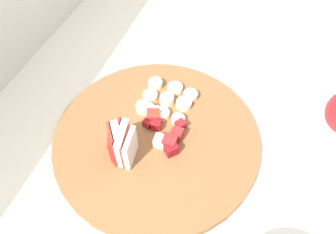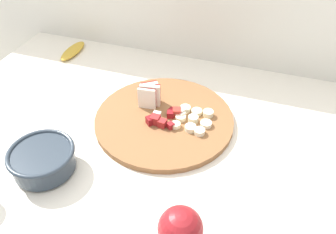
{
  "view_description": "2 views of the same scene",
  "coord_description": "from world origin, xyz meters",
  "px_view_note": "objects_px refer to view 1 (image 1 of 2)",
  "views": [
    {
      "loc": [
        -0.3,
        -0.03,
        1.32
      ],
      "look_at": [
        -0.02,
        0.07,
        0.93
      ],
      "focal_mm": 33.15,
      "sensor_mm": 36.0,
      "label": 1
    },
    {
      "loc": [
        0.19,
        -0.52,
        1.44
      ],
      "look_at": [
        -0.02,
        0.09,
        0.89
      ],
      "focal_mm": 36.4,
      "sensor_mm": 36.0,
      "label": 2
    }
  ],
  "objects_px": {
    "apple_dice_pile": "(163,130)",
    "banana_slice_rows": "(167,100)",
    "apple_wedge_fan": "(120,144)",
    "cutting_board": "(157,137)"
  },
  "relations": [
    {
      "from": "apple_wedge_fan",
      "to": "apple_dice_pile",
      "type": "height_order",
      "value": "apple_wedge_fan"
    },
    {
      "from": "cutting_board",
      "to": "banana_slice_rows",
      "type": "bearing_deg",
      "value": 5.89
    },
    {
      "from": "apple_dice_pile",
      "to": "banana_slice_rows",
      "type": "xyz_separation_m",
      "value": [
        0.07,
        0.02,
        -0.0
      ]
    },
    {
      "from": "apple_dice_pile",
      "to": "banana_slice_rows",
      "type": "distance_m",
      "value": 0.07
    },
    {
      "from": "apple_dice_pile",
      "to": "cutting_board",
      "type": "bearing_deg",
      "value": 127.89
    },
    {
      "from": "apple_wedge_fan",
      "to": "banana_slice_rows",
      "type": "xyz_separation_m",
      "value": [
        0.13,
        -0.03,
        -0.02
      ]
    },
    {
      "from": "apple_wedge_fan",
      "to": "apple_dice_pile",
      "type": "distance_m",
      "value": 0.08
    },
    {
      "from": "apple_dice_pile",
      "to": "apple_wedge_fan",
      "type": "bearing_deg",
      "value": 140.69
    },
    {
      "from": "apple_wedge_fan",
      "to": "banana_slice_rows",
      "type": "bearing_deg",
      "value": -14.11
    },
    {
      "from": "apple_dice_pile",
      "to": "banana_slice_rows",
      "type": "bearing_deg",
      "value": 13.9
    }
  ]
}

